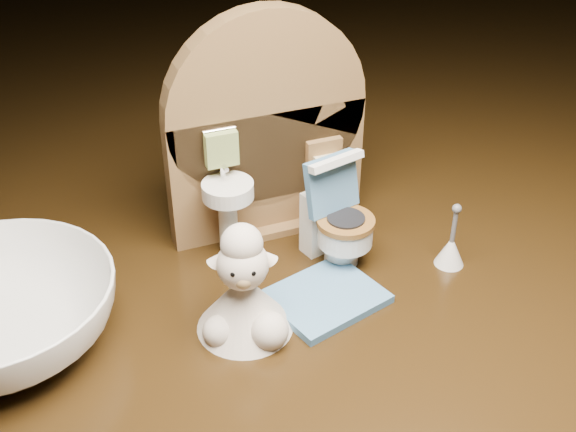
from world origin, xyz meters
name	(u,v)px	position (x,y,z in m)	size (l,w,h in m)	color
backdrop_panel	(266,139)	(0.00, 0.06, 0.07)	(0.13, 0.05, 0.15)	brown
toy_toilet	(336,222)	(0.03, 0.02, 0.03)	(0.04, 0.05, 0.07)	white
bath_mat	(325,297)	(0.00, -0.02, 0.00)	(0.06, 0.05, 0.00)	teal
toilet_brush	(451,249)	(0.09, -0.02, 0.01)	(0.02, 0.02, 0.04)	white
plush_lamb	(244,295)	(-0.05, -0.03, 0.02)	(0.05, 0.06, 0.07)	beige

